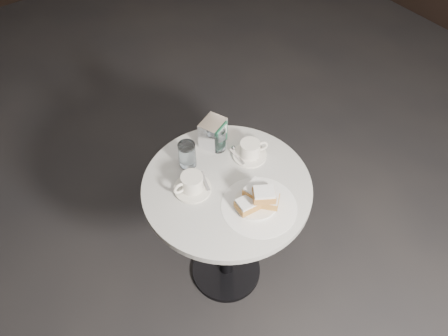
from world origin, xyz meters
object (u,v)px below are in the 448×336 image
(coffee_cup_right, at_px, (250,150))
(water_glass_right, at_px, (218,140))
(napkin_dispenser, at_px, (213,133))
(cafe_table, at_px, (227,212))
(coffee_cup_left, at_px, (192,184))
(water_glass_left, at_px, (187,155))
(beignet_plate, at_px, (258,199))

(coffee_cup_right, bearing_deg, water_glass_right, 144.38)
(coffee_cup_right, distance_m, napkin_dispenser, 0.18)
(cafe_table, xyz_separation_m, coffee_cup_left, (-0.13, 0.06, 0.23))
(water_glass_left, bearing_deg, beignet_plate, -72.96)
(beignet_plate, height_order, napkin_dispenser, napkin_dispenser)
(cafe_table, bearing_deg, water_glass_left, 109.81)
(water_glass_right, height_order, napkin_dispenser, napkin_dispenser)
(water_glass_right, bearing_deg, water_glass_left, -179.65)
(beignet_plate, distance_m, napkin_dispenser, 0.38)
(coffee_cup_right, relative_size, water_glass_right, 1.70)
(coffee_cup_left, bearing_deg, beignet_plate, -50.47)
(cafe_table, height_order, coffee_cup_right, coffee_cup_right)
(cafe_table, xyz_separation_m, water_glass_right, (0.09, 0.19, 0.25))
(napkin_dispenser, bearing_deg, cafe_table, -135.27)
(beignet_plate, distance_m, water_glass_left, 0.36)
(beignet_plate, bearing_deg, cafe_table, 103.52)
(water_glass_left, bearing_deg, coffee_cup_left, -115.86)
(coffee_cup_left, bearing_deg, napkin_dispenser, 38.83)
(water_glass_left, distance_m, napkin_dispenser, 0.16)
(cafe_table, xyz_separation_m, beignet_plate, (0.04, -0.15, 0.24))
(coffee_cup_right, xyz_separation_m, napkin_dispenser, (-0.08, 0.16, 0.03))
(coffee_cup_right, relative_size, napkin_dispenser, 1.41)
(cafe_table, xyz_separation_m, water_glass_left, (-0.07, 0.19, 0.26))
(beignet_plate, relative_size, napkin_dispenser, 1.66)
(cafe_table, height_order, napkin_dispenser, napkin_dispenser)
(beignet_plate, xyz_separation_m, coffee_cup_right, (0.14, 0.22, -0.01))
(beignet_plate, bearing_deg, water_glass_right, 81.03)
(cafe_table, bearing_deg, coffee_cup_right, 22.03)
(napkin_dispenser, bearing_deg, beignet_plate, -121.49)
(coffee_cup_left, relative_size, water_glass_left, 1.40)
(beignet_plate, relative_size, coffee_cup_right, 1.18)
(cafe_table, distance_m, napkin_dispenser, 0.36)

